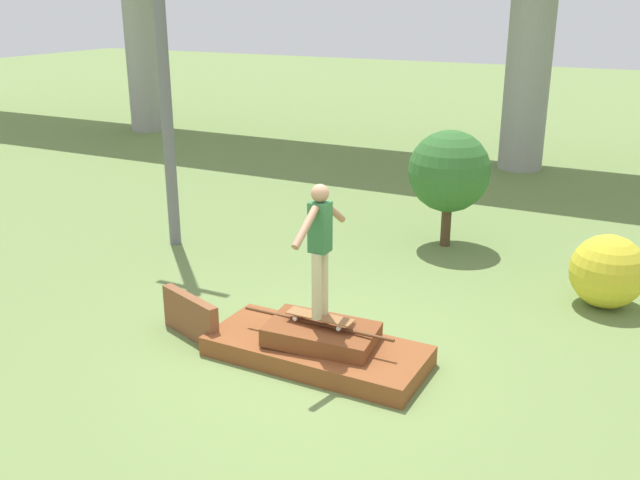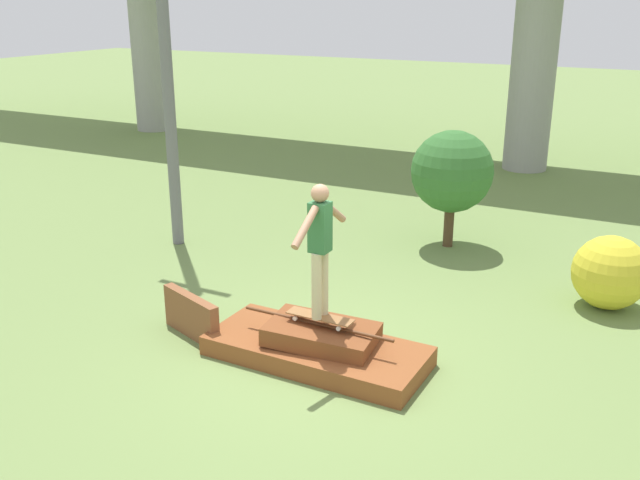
{
  "view_description": "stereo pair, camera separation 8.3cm",
  "coord_description": "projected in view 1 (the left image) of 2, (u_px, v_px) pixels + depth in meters",
  "views": [
    {
      "loc": [
        3.56,
        -6.9,
        4.23
      ],
      "look_at": [
        0.04,
        0.01,
        1.56
      ],
      "focal_mm": 40.0,
      "sensor_mm": 36.0,
      "label": 1
    },
    {
      "loc": [
        3.63,
        -6.87,
        4.23
      ],
      "look_at": [
        0.04,
        0.01,
        1.56
      ],
      "focal_mm": 40.0,
      "sensor_mm": 36.0,
      "label": 2
    }
  ],
  "objects": [
    {
      "name": "scrap_pile",
      "position": [
        318.0,
        347.0,
        8.66
      ],
      "size": [
        2.7,
        1.18,
        0.51
      ],
      "color": "brown",
      "rests_on": "ground_plane"
    },
    {
      "name": "skateboard",
      "position": [
        320.0,
        317.0,
        8.52
      ],
      "size": [
        0.84,
        0.22,
        0.09
      ],
      "color": "brown",
      "rests_on": "scrap_pile"
    },
    {
      "name": "skater",
      "position": [
        320.0,
        242.0,
        8.21
      ],
      "size": [
        0.22,
        1.22,
        1.62
      ],
      "color": "#C6B78E",
      "rests_on": "skateboard"
    },
    {
      "name": "bush_yellow_flowering",
      "position": [
        608.0,
        271.0,
        10.07
      ],
      "size": [
        1.06,
        1.06,
        1.06
      ],
      "color": "gold",
      "rests_on": "ground_plane"
    },
    {
      "name": "ground_plane",
      "position": [
        317.0,
        360.0,
        8.72
      ],
      "size": [
        80.0,
        80.0,
        0.0
      ],
      "primitive_type": "plane",
      "color": "olive"
    },
    {
      "name": "scrap_plank_loose",
      "position": [
        191.0,
        316.0,
        9.22
      ],
      "size": [
        1.07,
        0.5,
        0.57
      ],
      "color": "brown",
      "rests_on": "ground_plane"
    },
    {
      "name": "utility_pole",
      "position": [
        162.0,
        48.0,
        11.7
      ],
      "size": [
        1.3,
        0.2,
        6.57
      ],
      "color": "slate",
      "rests_on": "ground_plane"
    },
    {
      "name": "tree_behind_left",
      "position": [
        449.0,
        172.0,
        12.26
      ],
      "size": [
        1.42,
        1.42,
        2.06
      ],
      "color": "#4C3823",
      "rests_on": "ground_plane"
    }
  ]
}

